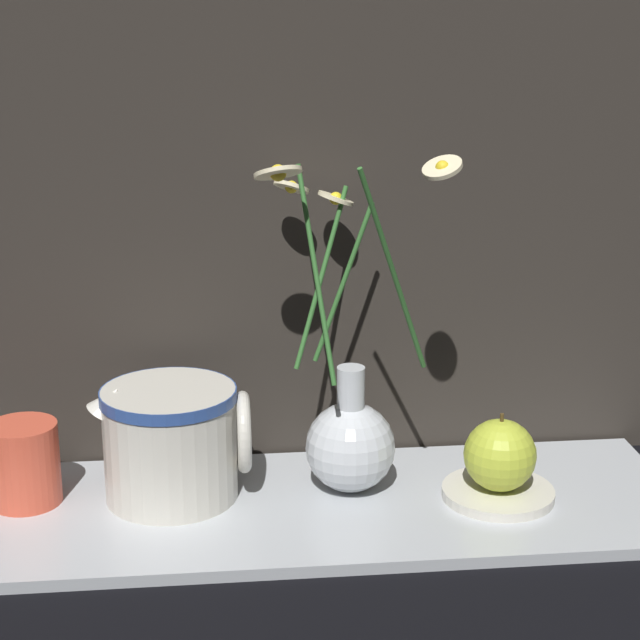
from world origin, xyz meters
name	(u,v)px	position (x,y,z in m)	size (l,w,h in m)	color
ground_plane	(306,514)	(0.00, 0.00, 0.00)	(6.00, 6.00, 0.00)	black
shelf	(306,508)	(0.00, 0.00, 0.01)	(0.77, 0.25, 0.01)	#B2B7BC
vase_with_flowers	(349,431)	(0.05, 0.03, 0.08)	(0.20, 0.19, 0.36)	silver
yellow_mug	(21,464)	(-0.28, 0.03, 0.05)	(0.08, 0.07, 0.08)	#DB5138
ceramic_pitcher	(172,438)	(-0.13, 0.03, 0.08)	(0.16, 0.14, 0.13)	beige
saucer_plate	(498,493)	(0.20, -0.01, 0.02)	(0.12, 0.12, 0.01)	silver
orange_fruit	(500,455)	(0.20, -0.01, 0.06)	(0.07, 0.07, 0.08)	#B7C638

